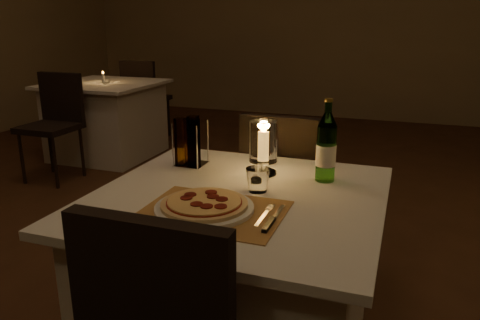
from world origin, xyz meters
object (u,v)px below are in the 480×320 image
(pizza, at_px, (204,203))
(water_bottle, at_px, (326,148))
(neighbor_table_left, at_px, (107,119))
(hurricane_candle, at_px, (263,144))
(chair_far, at_px, (287,182))
(main_table, at_px, (238,285))
(plate, at_px, (204,208))
(tumbler, at_px, (258,180))

(pizza, bearing_deg, water_bottle, 54.00)
(pizza, height_order, neighbor_table_left, pizza)
(hurricane_candle, bearing_deg, chair_far, 92.01)
(main_table, bearing_deg, hurricane_candle, 86.16)
(main_table, xyz_separation_m, hurricane_candle, (0.02, 0.25, 0.49))
(neighbor_table_left, bearing_deg, pizza, -49.44)
(water_bottle, bearing_deg, plate, -126.00)
(pizza, bearing_deg, tumbler, 65.32)
(pizza, relative_size, hurricane_candle, 1.31)
(plate, relative_size, neighbor_table_left, 0.32)
(pizza, bearing_deg, hurricane_candle, 81.13)
(pizza, bearing_deg, chair_far, 86.81)
(chair_far, xyz_separation_m, hurricane_candle, (0.02, -0.47, 0.32))
(chair_far, xyz_separation_m, neighbor_table_left, (-2.27, 1.70, -0.18))
(water_bottle, height_order, hurricane_candle, water_bottle)
(plate, bearing_deg, tumbler, 65.32)
(plate, xyz_separation_m, hurricane_candle, (0.07, 0.43, 0.11))
(tumbler, distance_m, neighbor_table_left, 3.34)
(hurricane_candle, relative_size, neighbor_table_left, 0.21)
(plate, height_order, neighbor_table_left, plate)
(pizza, relative_size, neighbor_table_left, 0.28)
(plate, relative_size, hurricane_candle, 1.50)
(tumbler, xyz_separation_m, water_bottle, (0.21, 0.20, 0.08))
(chair_far, distance_m, neighbor_table_left, 2.84)
(plate, relative_size, pizza, 1.14)
(tumbler, relative_size, neighbor_table_left, 0.09)
(main_table, relative_size, chair_far, 1.11)
(water_bottle, relative_size, neighbor_table_left, 0.32)
(plate, height_order, tumbler, tumbler)
(chair_far, height_order, plate, chair_far)
(main_table, relative_size, plate, 3.12)
(chair_far, distance_m, hurricane_candle, 0.57)
(plate, distance_m, neighbor_table_left, 3.44)
(main_table, distance_m, neighbor_table_left, 3.32)
(tumbler, distance_m, hurricane_candle, 0.21)
(pizza, height_order, tumbler, tumbler)
(chair_far, relative_size, water_bottle, 2.85)
(chair_far, bearing_deg, pizza, -93.19)
(hurricane_candle, distance_m, neighbor_table_left, 3.19)
(plate, relative_size, tumbler, 3.73)
(plate, bearing_deg, pizza, 55.05)
(plate, xyz_separation_m, neighbor_table_left, (-2.22, 2.60, -0.38))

